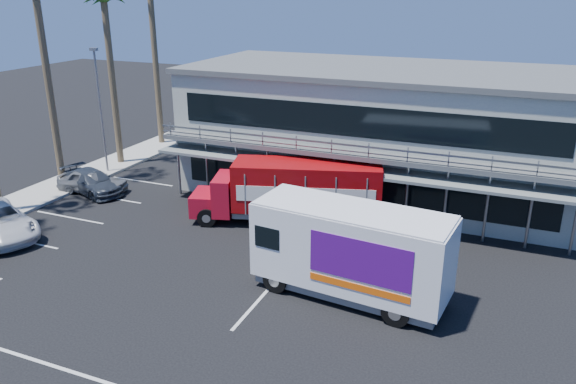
% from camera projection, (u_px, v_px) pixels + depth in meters
% --- Properties ---
extents(ground, '(120.00, 120.00, 0.00)m').
position_uv_depth(ground, '(211.00, 293.00, 22.59)').
color(ground, black).
rests_on(ground, ground).
extents(building, '(22.40, 12.00, 7.30)m').
position_uv_depth(building, '(379.00, 130.00, 33.19)').
color(building, '#9EA497').
rests_on(building, ground).
extents(curb_strip, '(3.00, 32.00, 0.16)m').
position_uv_depth(curb_strip, '(41.00, 194.00, 33.19)').
color(curb_strip, '#A5A399').
rests_on(curb_strip, ground).
extents(palm_e, '(2.80, 2.80, 12.25)m').
position_uv_depth(palm_e, '(104.00, 4.00, 35.53)').
color(palm_e, brown).
rests_on(palm_e, ground).
extents(light_pole_far, '(0.50, 0.25, 8.09)m').
position_uv_depth(light_pole_far, '(100.00, 106.00, 35.71)').
color(light_pole_far, gray).
rests_on(light_pole_far, ground).
extents(red_truck, '(9.96, 4.92, 3.28)m').
position_uv_depth(red_truck, '(294.00, 190.00, 28.81)').
color(red_truck, '#AC0D20').
rests_on(red_truck, ground).
extents(white_van, '(7.87, 3.40, 3.73)m').
position_uv_depth(white_van, '(351.00, 251.00, 21.78)').
color(white_van, white).
rests_on(white_van, ground).
extents(parked_car_d, '(4.99, 3.28, 1.34)m').
position_uv_depth(parked_car_d, '(92.00, 182.00, 33.47)').
color(parked_car_d, '#2E353E').
rests_on(parked_car_d, ground).
extents(parked_car_e, '(4.36, 2.27, 1.42)m').
position_uv_depth(parked_car_e, '(92.00, 181.00, 33.50)').
color(parked_car_e, slate).
rests_on(parked_car_e, ground).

